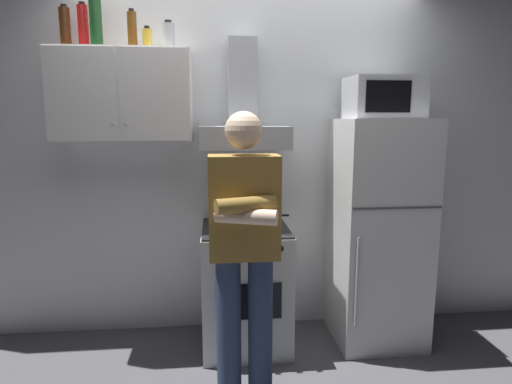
{
  "coord_description": "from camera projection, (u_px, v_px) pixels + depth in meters",
  "views": [
    {
      "loc": [
        -0.26,
        -2.6,
        1.6
      ],
      "look_at": [
        0.0,
        0.0,
        1.15
      ],
      "focal_mm": 29.94,
      "sensor_mm": 36.0,
      "label": 1
    }
  ],
  "objects": [
    {
      "name": "stove_oven",
      "position": [
        245.0,
        286.0,
        3.01
      ],
      "size": [
        0.6,
        0.62,
        0.87
      ],
      "color": "white",
      "rests_on": "ground_plane"
    },
    {
      "name": "cooking_pot",
      "position": [
        266.0,
        221.0,
        2.83
      ],
      "size": [
        0.31,
        0.21,
        0.11
      ],
      "color": "#B7BABF",
      "rests_on": "stove_oven"
    },
    {
      "name": "refrigerator",
      "position": [
        378.0,
        232.0,
        3.05
      ],
      "size": [
        0.6,
        0.62,
        1.6
      ],
      "color": "silver",
      "rests_on": "ground_plane"
    },
    {
      "name": "person_standing",
      "position": [
        244.0,
        248.0,
        2.34
      ],
      "size": [
        0.38,
        0.33,
        1.64
      ],
      "color": "navy",
      "rests_on": "ground_plane"
    },
    {
      "name": "bottle_canister_steel",
      "position": [
        169.0,
        36.0,
        2.82
      ],
      "size": [
        0.08,
        0.08,
        0.19
      ],
      "color": "#B2B5BA",
      "rests_on": "upper_cabinet"
    },
    {
      "name": "back_wall_tiled",
      "position": [
        248.0,
        152.0,
        3.21
      ],
      "size": [
        4.8,
        0.1,
        2.7
      ],
      "primitive_type": "cube",
      "color": "white",
      "rests_on": "ground_plane"
    },
    {
      "name": "range_hood",
      "position": [
        243.0,
        119.0,
        2.94
      ],
      "size": [
        0.6,
        0.44,
        0.75
      ],
      "color": "#B7BABF"
    },
    {
      "name": "bottle_rum_dark",
      "position": [
        65.0,
        28.0,
        2.77
      ],
      "size": [
        0.07,
        0.07,
        0.28
      ],
      "color": "#47230F",
      "rests_on": "upper_cabinet"
    },
    {
      "name": "bottle_beer_brown",
      "position": [
        132.0,
        30.0,
        2.77
      ],
      "size": [
        0.06,
        0.06,
        0.25
      ],
      "color": "brown",
      "rests_on": "upper_cabinet"
    },
    {
      "name": "bottle_wine_green",
      "position": [
        96.0,
        20.0,
        2.72
      ],
      "size": [
        0.08,
        0.08,
        0.36
      ],
      "color": "#19471E",
      "rests_on": "upper_cabinet"
    },
    {
      "name": "bottle_soda_red",
      "position": [
        83.0,
        27.0,
        2.78
      ],
      "size": [
        0.07,
        0.07,
        0.29
      ],
      "color": "red",
      "rests_on": "upper_cabinet"
    },
    {
      "name": "ground_plane",
      "position": [
        256.0,
        361.0,
        2.85
      ],
      "size": [
        7.0,
        7.0,
        0.0
      ],
      "primitive_type": "plane",
      "color": "#4C4C51"
    },
    {
      "name": "upper_cabinet",
      "position": [
        123.0,
        96.0,
        2.84
      ],
      "size": [
        0.9,
        0.37,
        0.6
      ],
      "color": "white"
    },
    {
      "name": "microwave",
      "position": [
        383.0,
        98.0,
        2.9
      ],
      "size": [
        0.48,
        0.37,
        0.28
      ],
      "color": "#B7BABF",
      "rests_on": "refrigerator"
    },
    {
      "name": "bottle_spice_jar",
      "position": [
        147.0,
        39.0,
        2.78
      ],
      "size": [
        0.06,
        0.06,
        0.14
      ],
      "color": "gold",
      "rests_on": "upper_cabinet"
    }
  ]
}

